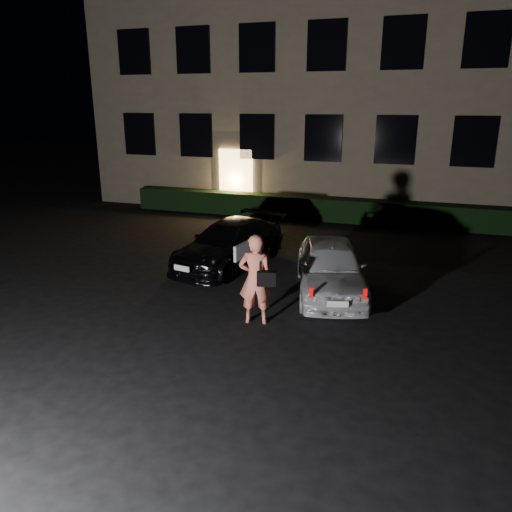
% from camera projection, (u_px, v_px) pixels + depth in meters
% --- Properties ---
extents(ground, '(80.00, 80.00, 0.00)m').
position_uv_depth(ground, '(205.00, 337.00, 9.55)').
color(ground, black).
rests_on(ground, ground).
extents(building, '(20.00, 8.11, 12.00)m').
position_uv_depth(building, '(344.00, 60.00, 21.34)').
color(building, '#6D5F4E').
rests_on(building, ground).
extents(hedge, '(15.00, 0.70, 0.85)m').
position_uv_depth(hedge, '(318.00, 209.00, 18.93)').
color(hedge, black).
rests_on(hedge, ground).
extents(sedan, '(2.41, 4.36, 1.19)m').
position_uv_depth(sedan, '(230.00, 244.00, 13.61)').
color(sedan, black).
rests_on(sedan, ground).
extents(hatch, '(2.42, 4.01, 1.28)m').
position_uv_depth(hatch, '(331.00, 267.00, 11.57)').
color(hatch, silver).
rests_on(hatch, ground).
extents(man, '(0.84, 0.59, 1.86)m').
position_uv_depth(man, '(256.00, 279.00, 9.93)').
color(man, '#F17660').
rests_on(man, ground).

